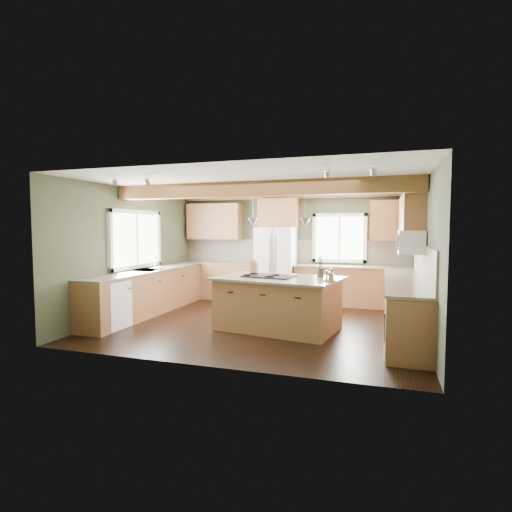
% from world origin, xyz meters
% --- Properties ---
extents(floor, '(5.60, 5.60, 0.00)m').
position_xyz_m(floor, '(0.00, 0.00, 0.00)').
color(floor, black).
rests_on(floor, ground).
extents(ceiling, '(5.60, 5.60, 0.00)m').
position_xyz_m(ceiling, '(0.00, 0.00, 2.60)').
color(ceiling, silver).
rests_on(ceiling, wall_back).
extents(wall_back, '(5.60, 0.00, 5.60)m').
position_xyz_m(wall_back, '(0.00, 2.50, 1.30)').
color(wall_back, '#404732').
rests_on(wall_back, ground).
extents(wall_left, '(0.00, 5.00, 5.00)m').
position_xyz_m(wall_left, '(-2.80, 0.00, 1.30)').
color(wall_left, '#404732').
rests_on(wall_left, ground).
extents(wall_right, '(0.00, 5.00, 5.00)m').
position_xyz_m(wall_right, '(2.80, 0.00, 1.30)').
color(wall_right, '#404732').
rests_on(wall_right, ground).
extents(ceiling_beam, '(5.55, 0.26, 0.26)m').
position_xyz_m(ceiling_beam, '(0.00, -0.35, 2.47)').
color(ceiling_beam, brown).
rests_on(ceiling_beam, ceiling).
extents(soffit_trim, '(5.55, 0.20, 0.10)m').
position_xyz_m(soffit_trim, '(0.00, 2.40, 2.54)').
color(soffit_trim, brown).
rests_on(soffit_trim, ceiling).
extents(backsplash_back, '(5.58, 0.03, 0.58)m').
position_xyz_m(backsplash_back, '(0.00, 2.48, 1.21)').
color(backsplash_back, brown).
rests_on(backsplash_back, wall_back).
extents(backsplash_right, '(0.03, 3.70, 0.58)m').
position_xyz_m(backsplash_right, '(2.78, 0.05, 1.21)').
color(backsplash_right, brown).
rests_on(backsplash_right, wall_right).
extents(base_cab_back_left, '(2.02, 0.60, 0.88)m').
position_xyz_m(base_cab_back_left, '(-1.79, 2.20, 0.44)').
color(base_cab_back_left, brown).
rests_on(base_cab_back_left, floor).
extents(counter_back_left, '(2.06, 0.64, 0.04)m').
position_xyz_m(counter_back_left, '(-1.79, 2.20, 0.90)').
color(counter_back_left, brown).
rests_on(counter_back_left, base_cab_back_left).
extents(base_cab_back_right, '(2.62, 0.60, 0.88)m').
position_xyz_m(base_cab_back_right, '(1.49, 2.20, 0.44)').
color(base_cab_back_right, brown).
rests_on(base_cab_back_right, floor).
extents(counter_back_right, '(2.66, 0.64, 0.04)m').
position_xyz_m(counter_back_right, '(1.49, 2.20, 0.90)').
color(counter_back_right, brown).
rests_on(counter_back_right, base_cab_back_right).
extents(base_cab_left, '(0.60, 3.70, 0.88)m').
position_xyz_m(base_cab_left, '(-2.50, 0.05, 0.44)').
color(base_cab_left, brown).
rests_on(base_cab_left, floor).
extents(counter_left, '(0.64, 3.74, 0.04)m').
position_xyz_m(counter_left, '(-2.50, 0.05, 0.90)').
color(counter_left, brown).
rests_on(counter_left, base_cab_left).
extents(base_cab_right, '(0.60, 3.70, 0.88)m').
position_xyz_m(base_cab_right, '(2.50, 0.05, 0.44)').
color(base_cab_right, brown).
rests_on(base_cab_right, floor).
extents(counter_right, '(0.64, 3.74, 0.04)m').
position_xyz_m(counter_right, '(2.50, 0.05, 0.90)').
color(counter_right, brown).
rests_on(counter_right, base_cab_right).
extents(upper_cab_back_left, '(1.40, 0.35, 0.90)m').
position_xyz_m(upper_cab_back_left, '(-1.99, 2.33, 1.95)').
color(upper_cab_back_left, brown).
rests_on(upper_cab_back_left, wall_back).
extents(upper_cab_over_fridge, '(0.96, 0.35, 0.70)m').
position_xyz_m(upper_cab_over_fridge, '(-0.30, 2.33, 2.15)').
color(upper_cab_over_fridge, brown).
rests_on(upper_cab_over_fridge, wall_back).
extents(upper_cab_right, '(0.35, 2.20, 0.90)m').
position_xyz_m(upper_cab_right, '(2.62, 0.90, 1.95)').
color(upper_cab_right, brown).
rests_on(upper_cab_right, wall_right).
extents(upper_cab_back_corner, '(0.90, 0.35, 0.90)m').
position_xyz_m(upper_cab_back_corner, '(2.30, 2.33, 1.95)').
color(upper_cab_back_corner, brown).
rests_on(upper_cab_back_corner, wall_back).
extents(window_left, '(0.04, 1.60, 1.05)m').
position_xyz_m(window_left, '(-2.78, 0.05, 1.55)').
color(window_left, white).
rests_on(window_left, wall_left).
extents(window_back, '(1.10, 0.04, 1.00)m').
position_xyz_m(window_back, '(1.15, 2.48, 1.55)').
color(window_back, white).
rests_on(window_back, wall_back).
extents(sink, '(0.50, 0.65, 0.03)m').
position_xyz_m(sink, '(-2.50, 0.05, 0.91)').
color(sink, '#262628').
rests_on(sink, counter_left).
extents(faucet, '(0.02, 0.02, 0.28)m').
position_xyz_m(faucet, '(-2.32, 0.05, 1.05)').
color(faucet, '#B2B2B7').
rests_on(faucet, sink).
extents(dishwasher, '(0.60, 0.60, 0.84)m').
position_xyz_m(dishwasher, '(-2.49, -1.25, 0.43)').
color(dishwasher, white).
rests_on(dishwasher, floor).
extents(oven, '(0.60, 0.72, 0.84)m').
position_xyz_m(oven, '(2.49, -1.25, 0.43)').
color(oven, white).
rests_on(oven, floor).
extents(microwave, '(0.40, 0.70, 0.38)m').
position_xyz_m(microwave, '(2.58, -0.05, 1.55)').
color(microwave, white).
rests_on(microwave, wall_right).
extents(pendant_left, '(0.18, 0.18, 0.16)m').
position_xyz_m(pendant_left, '(-0.10, -0.27, 1.88)').
color(pendant_left, '#B2B2B7').
rests_on(pendant_left, ceiling).
extents(pendant_right, '(0.18, 0.18, 0.16)m').
position_xyz_m(pendant_right, '(0.88, -0.43, 1.88)').
color(pendant_right, '#B2B2B7').
rests_on(pendant_right, ceiling).
extents(refrigerator, '(0.90, 0.74, 1.80)m').
position_xyz_m(refrigerator, '(-0.30, 2.12, 0.90)').
color(refrigerator, white).
rests_on(refrigerator, floor).
extents(island, '(2.16, 1.52, 0.88)m').
position_xyz_m(island, '(0.39, -0.35, 0.44)').
color(island, brown).
rests_on(island, floor).
extents(island_top, '(2.31, 1.67, 0.04)m').
position_xyz_m(island_top, '(0.39, -0.35, 0.90)').
color(island_top, brown).
rests_on(island_top, island).
extents(cooktop, '(0.94, 0.71, 0.02)m').
position_xyz_m(cooktop, '(0.23, -0.32, 0.93)').
color(cooktop, black).
rests_on(cooktop, island_top).
extents(knife_block, '(0.14, 0.11, 0.21)m').
position_xyz_m(knife_block, '(-0.22, 0.18, 1.02)').
color(knife_block, brown).
rests_on(knife_block, island_top).
extents(utensil_crock, '(0.14, 0.14, 0.17)m').
position_xyz_m(utensil_crock, '(1.09, -0.09, 1.00)').
color(utensil_crock, '#362F2B').
rests_on(utensil_crock, island_top).
extents(bottle_tray, '(0.27, 0.27, 0.20)m').
position_xyz_m(bottle_tray, '(1.32, -0.62, 1.02)').
color(bottle_tray, brown).
rests_on(bottle_tray, island_top).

